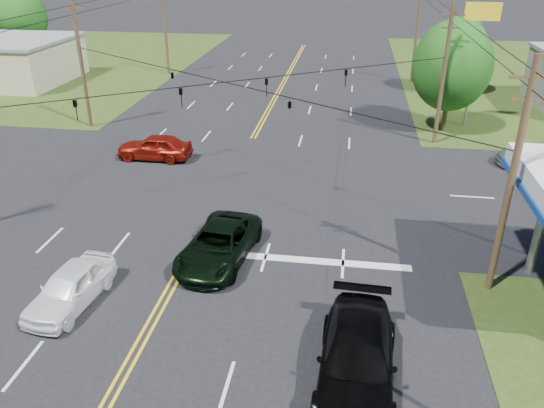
% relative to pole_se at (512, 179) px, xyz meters
% --- Properties ---
extents(ground, '(280.00, 280.00, 0.00)m').
position_rel_pole_se_xyz_m(ground, '(-13.00, 9.00, -4.92)').
color(ground, black).
rests_on(ground, ground).
extents(grass_nw, '(46.00, 48.00, 0.03)m').
position_rel_pole_se_xyz_m(grass_nw, '(-48.00, 41.00, -4.92)').
color(grass_nw, '#293D13').
rests_on(grass_nw, ground).
extents(stop_bar, '(10.00, 0.50, 0.02)m').
position_rel_pole_se_xyz_m(stop_bar, '(-8.00, 1.00, -4.92)').
color(stop_bar, silver).
rests_on(stop_bar, ground).
extents(pole_se, '(1.60, 0.28, 9.50)m').
position_rel_pole_se_xyz_m(pole_se, '(0.00, 0.00, 0.00)').
color(pole_se, '#492E1F').
rests_on(pole_se, ground).
extents(pole_nw, '(1.60, 0.28, 9.50)m').
position_rel_pole_se_xyz_m(pole_nw, '(-26.00, 18.00, 0.00)').
color(pole_nw, '#492E1F').
rests_on(pole_nw, ground).
extents(pole_ne, '(1.60, 0.28, 9.50)m').
position_rel_pole_se_xyz_m(pole_ne, '(0.00, 18.00, 0.00)').
color(pole_ne, '#492E1F').
rests_on(pole_ne, ground).
extents(pole_left_far, '(1.60, 0.28, 10.00)m').
position_rel_pole_se_xyz_m(pole_left_far, '(-26.00, 37.00, 0.25)').
color(pole_left_far, '#492E1F').
rests_on(pole_left_far, ground).
extents(pole_right_far, '(1.60, 0.28, 10.00)m').
position_rel_pole_se_xyz_m(pole_right_far, '(0.00, 37.00, 0.25)').
color(pole_right_far, '#492E1F').
rests_on(pole_right_far, ground).
extents(span_wire_signals, '(26.00, 18.00, 1.13)m').
position_rel_pole_se_xyz_m(span_wire_signals, '(-13.00, 9.00, 1.08)').
color(span_wire_signals, black).
rests_on(span_wire_signals, ground).
extents(power_lines, '(26.04, 100.00, 0.64)m').
position_rel_pole_se_xyz_m(power_lines, '(-13.00, 7.00, 3.68)').
color(power_lines, black).
rests_on(power_lines, ground).
extents(tree_right_a, '(5.70, 5.70, 8.18)m').
position_rel_pole_se_xyz_m(tree_right_a, '(1.00, 21.00, -0.05)').
color(tree_right_a, '#492E1F').
rests_on(tree_right_a, ground).
extents(tree_right_b, '(4.94, 4.94, 7.09)m').
position_rel_pole_se_xyz_m(tree_right_b, '(3.50, 33.00, -0.70)').
color(tree_right_b, '#492E1F').
rests_on(tree_right_b, ground).
extents(tree_far_l, '(6.08, 6.08, 8.72)m').
position_rel_pole_se_xyz_m(tree_far_l, '(-45.00, 41.00, 0.28)').
color(tree_far_l, '#492E1F').
rests_on(tree_far_l, ground).
extents(pickup_dkgreen, '(3.29, 5.94, 1.57)m').
position_rel_pole_se_xyz_m(pickup_dkgreen, '(-11.52, 0.50, -4.13)').
color(pickup_dkgreen, black).
rests_on(pickup_dkgreen, ground).
extents(suv_black, '(2.74, 6.19, 1.76)m').
position_rel_pole_se_xyz_m(suv_black, '(-5.41, -5.97, -4.03)').
color(suv_black, black).
rests_on(suv_black, ground).
extents(pickup_white, '(2.34, 4.71, 1.54)m').
position_rel_pole_se_xyz_m(pickup_white, '(-16.50, -3.50, -4.14)').
color(pickup_white, white).
rests_on(pickup_white, ground).
extents(sedan_red, '(4.86, 1.98, 1.65)m').
position_rel_pole_se_xyz_m(sedan_red, '(-18.65, 12.09, -4.09)').
color(sedan_red, maroon).
rests_on(sedan_red, ground).
extents(sedan_far, '(5.07, 2.51, 1.42)m').
position_rel_pole_se_xyz_m(sedan_far, '(5.81, 14.50, -4.21)').
color(sedan_far, '#A5A5AA').
rests_on(sedan_far, ground).
extents(polesign_ne, '(2.50, 0.38, 9.07)m').
position_rel_pole_se_xyz_m(polesign_ne, '(2.87, 22.63, 2.29)').
color(polesign_ne, '#A5A5AA').
rests_on(polesign_ne, ground).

